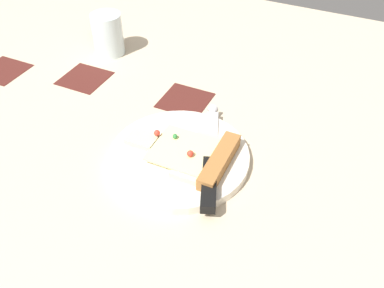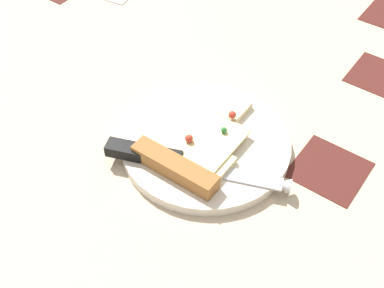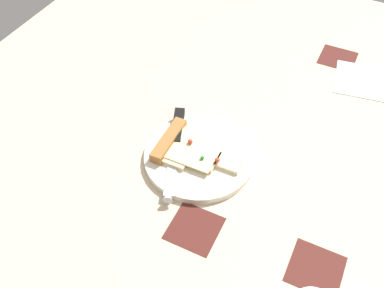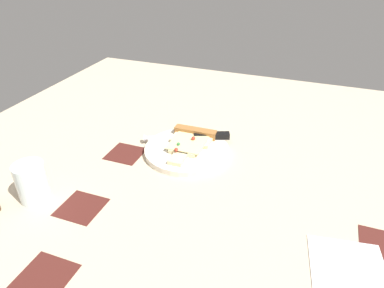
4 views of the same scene
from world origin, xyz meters
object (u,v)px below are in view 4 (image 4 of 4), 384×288
pizza_slice (190,141)px  plate (187,150)px  knife (195,136)px  napkin (348,267)px  drinking_glass (32,182)px

pizza_slice → plate: bearing=90.1°
knife → napkin: knife is taller
plate → drinking_glass: size_ratio=2.52×
plate → pizza_slice: 3.04cm
knife → plate: bearing=154.7°
napkin → knife: bearing=52.2°
plate → knife: size_ratio=0.99×
pizza_slice → napkin: bearing=144.5°
drinking_glass → napkin: size_ratio=0.70×
napkin → plate: bearing=57.8°
drinking_glass → napkin: bearing=-86.4°
knife → drinking_glass: bearing=123.3°
plate → knife: knife is taller
plate → knife: 5.84cm
pizza_slice → knife: (3.05, -0.43, -0.18)cm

